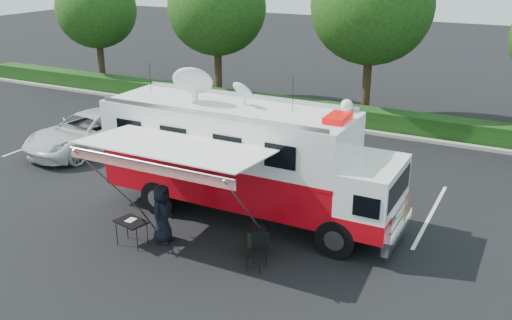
{
  "coord_description": "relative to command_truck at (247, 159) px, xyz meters",
  "views": [
    {
      "loc": [
        8.33,
        -15.54,
        8.61
      ],
      "look_at": [
        0.0,
        0.5,
        1.9
      ],
      "focal_mm": 40.0,
      "sensor_mm": 36.0,
      "label": 1
    }
  ],
  "objects": [
    {
      "name": "ground_plane",
      "position": [
        0.09,
        0.0,
        -2.09
      ],
      "size": [
        120.0,
        120.0,
        0.0
      ],
      "primitive_type": "plane",
      "color": "black",
      "rests_on": "ground"
    },
    {
      "name": "back_border",
      "position": [
        1.23,
        12.9,
        2.92
      ],
      "size": [
        60.0,
        6.14,
        8.87
      ],
      "color": "#9E998E",
      "rests_on": "ground_plane"
    },
    {
      "name": "stall_lines",
      "position": [
        -0.41,
        3.0,
        -2.08
      ],
      "size": [
        24.12,
        5.5,
        0.01
      ],
      "color": "silver",
      "rests_on": "ground_plane"
    },
    {
      "name": "command_truck",
      "position": [
        0.0,
        0.0,
        0.0
      ],
      "size": [
        10.15,
        2.79,
        4.88
      ],
      "color": "black",
      "rests_on": "ground_plane"
    },
    {
      "name": "awning",
      "position": [
        -0.91,
        -2.9,
        1.06
      ],
      "size": [
        5.54,
        2.85,
        3.34
      ],
      "color": "white",
      "rests_on": "ground_plane"
    },
    {
      "name": "white_suv",
      "position": [
        -9.64,
        2.82,
        -2.09
      ],
      "size": [
        3.56,
        6.38,
        1.69
      ],
      "primitive_type": "imported",
      "rotation": [
        0.0,
        0.0,
        -0.13
      ],
      "color": "silver",
      "rests_on": "ground_plane"
    },
    {
      "name": "person",
      "position": [
        -1.46,
        -2.79,
        -2.09
      ],
      "size": [
        0.73,
        1.0,
        1.9
      ],
      "primitive_type": "imported",
      "rotation": [
        0.0,
        0.0,
        1.71
      ],
      "color": "black",
      "rests_on": "ground_plane"
    },
    {
      "name": "folding_table",
      "position": [
        -2.19,
        -3.41,
        -1.32
      ],
      "size": [
        1.08,
        0.87,
        0.81
      ],
      "color": "black",
      "rests_on": "ground_plane"
    },
    {
      "name": "folding_chair",
      "position": [
        1.88,
        -2.79,
        -1.45
      ],
      "size": [
        0.67,
        0.71,
        1.07
      ],
      "color": "black",
      "rests_on": "ground_plane"
    },
    {
      "name": "trash_bin",
      "position": [
        1.52,
        -2.23,
        -1.63
      ],
      "size": [
        0.6,
        0.6,
        0.9
      ],
      "color": "black",
      "rests_on": "ground_plane"
    }
  ]
}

